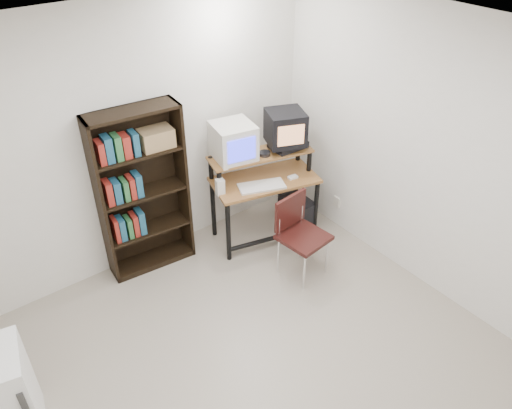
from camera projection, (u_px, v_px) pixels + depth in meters
floor at (260, 379)px, 4.04m from camera, size 4.00×4.00×0.01m
ceiling at (262, 62)px, 2.57m from camera, size 4.00×4.00×0.01m
back_wall at (128, 145)px, 4.61m from camera, size 4.00×0.01×2.60m
right_wall at (443, 164)px, 4.31m from camera, size 0.01×4.00×2.60m
computer_desk at (264, 183)px, 5.24m from camera, size 1.19×0.80×0.98m
crt_monitor at (233, 142)px, 4.97m from camera, size 0.46×0.46×0.37m
vcr at (288, 145)px, 5.23m from camera, size 0.37×0.27×0.08m
crt_tv at (285, 128)px, 5.08m from camera, size 0.48×0.47×0.35m
cd_spindle at (265, 154)px, 5.09m from camera, size 0.16×0.16×0.05m
keyboard at (262, 187)px, 5.06m from camera, size 0.51×0.37×0.03m
mousepad at (292, 180)px, 5.20m from camera, size 0.25×0.21×0.01m
mouse at (293, 178)px, 5.20m from camera, size 0.11×0.07×0.03m
desk_speaker at (220, 187)px, 4.93m from camera, size 0.09×0.09×0.17m
pc_tower at (297, 213)px, 5.59m from camera, size 0.22×0.46×0.42m
school_chair at (299, 229)px, 4.84m from camera, size 0.47×0.47×0.84m
bookshelf at (141, 190)px, 4.76m from camera, size 0.87×0.36×1.70m
wall_outlet at (337, 202)px, 5.62m from camera, size 0.02×0.08×0.12m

